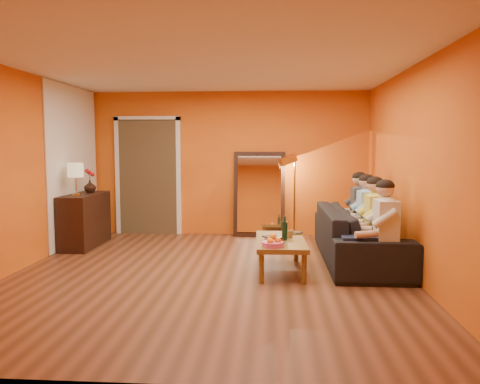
# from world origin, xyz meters

# --- Properties ---
(room_shell) EXTENTS (5.00, 5.50, 2.60)m
(room_shell) POSITION_xyz_m (0.00, 0.37, 1.30)
(room_shell) COLOR brown
(room_shell) RESTS_ON ground
(white_accent) EXTENTS (0.02, 1.90, 2.58)m
(white_accent) POSITION_xyz_m (-2.48, 1.75, 1.30)
(white_accent) COLOR white
(white_accent) RESTS_ON wall_left
(doorway_recess) EXTENTS (1.06, 0.30, 2.10)m
(doorway_recess) POSITION_xyz_m (-1.50, 2.83, 1.05)
(doorway_recess) COLOR #3F2D19
(doorway_recess) RESTS_ON floor
(door_jamb_left) EXTENTS (0.08, 0.06, 2.20)m
(door_jamb_left) POSITION_xyz_m (-2.07, 2.71, 1.05)
(door_jamb_left) COLOR white
(door_jamb_left) RESTS_ON wall_back
(door_jamb_right) EXTENTS (0.08, 0.06, 2.20)m
(door_jamb_right) POSITION_xyz_m (-0.93, 2.71, 1.05)
(door_jamb_right) COLOR white
(door_jamb_right) RESTS_ON wall_back
(door_header) EXTENTS (1.22, 0.06, 0.08)m
(door_header) POSITION_xyz_m (-1.50, 2.71, 2.12)
(door_header) COLOR white
(door_header) RESTS_ON wall_back
(mirror_frame) EXTENTS (0.92, 0.27, 1.51)m
(mirror_frame) POSITION_xyz_m (0.55, 2.63, 0.76)
(mirror_frame) COLOR black
(mirror_frame) RESTS_ON floor
(mirror_glass) EXTENTS (0.78, 0.21, 1.35)m
(mirror_glass) POSITION_xyz_m (0.55, 2.59, 0.76)
(mirror_glass) COLOR white
(mirror_glass) RESTS_ON mirror_frame
(sideboard) EXTENTS (0.44, 1.18, 0.85)m
(sideboard) POSITION_xyz_m (-2.24, 1.55, 0.42)
(sideboard) COLOR black
(sideboard) RESTS_ON floor
(table_lamp) EXTENTS (0.24, 0.24, 0.51)m
(table_lamp) POSITION_xyz_m (-2.24, 1.25, 1.10)
(table_lamp) COLOR beige
(table_lamp) RESTS_ON sideboard
(sofa) EXTENTS (2.54, 0.99, 0.74)m
(sofa) POSITION_xyz_m (2.00, 0.84, 0.37)
(sofa) COLOR black
(sofa) RESTS_ON floor
(coffee_table) EXTENTS (0.66, 1.24, 0.42)m
(coffee_table) POSITION_xyz_m (0.89, 0.20, 0.21)
(coffee_table) COLOR brown
(coffee_table) RESTS_ON floor
(floor_lamp) EXTENTS (0.36, 0.32, 1.44)m
(floor_lamp) POSITION_xyz_m (1.17, 2.35, 0.72)
(floor_lamp) COLOR #C38639
(floor_lamp) RESTS_ON floor
(dog) EXTENTS (0.35, 0.54, 0.63)m
(dog) POSITION_xyz_m (2.10, 0.32, 0.31)
(dog) COLOR #925E42
(dog) RESTS_ON floor
(person_far_left) EXTENTS (0.70, 0.44, 1.22)m
(person_far_left) POSITION_xyz_m (2.13, -0.16, 0.61)
(person_far_left) COLOR beige
(person_far_left) RESTS_ON sofa
(person_mid_left) EXTENTS (0.70, 0.44, 1.22)m
(person_mid_left) POSITION_xyz_m (2.13, 0.39, 0.61)
(person_mid_left) COLOR gold
(person_mid_left) RESTS_ON sofa
(person_mid_right) EXTENTS (0.70, 0.44, 1.22)m
(person_mid_right) POSITION_xyz_m (2.13, 0.94, 0.61)
(person_mid_right) COLOR #8DB6DA
(person_mid_right) RESTS_ON sofa
(person_far_right) EXTENTS (0.70, 0.44, 1.22)m
(person_far_right) POSITION_xyz_m (2.13, 1.49, 0.61)
(person_far_right) COLOR #323237
(person_far_right) RESTS_ON sofa
(fruit_bowl) EXTENTS (0.26, 0.26, 0.16)m
(fruit_bowl) POSITION_xyz_m (0.79, -0.25, 0.50)
(fruit_bowl) COLOR #DF4E8C
(fruit_bowl) RESTS_ON coffee_table
(wine_bottle) EXTENTS (0.07, 0.07, 0.31)m
(wine_bottle) POSITION_xyz_m (0.94, 0.15, 0.58)
(wine_bottle) COLOR black
(wine_bottle) RESTS_ON coffee_table
(tumbler) EXTENTS (0.13, 0.13, 0.10)m
(tumbler) POSITION_xyz_m (1.01, 0.32, 0.47)
(tumbler) COLOR #B27F3F
(tumbler) RESTS_ON coffee_table
(laptop) EXTENTS (0.31, 0.22, 0.02)m
(laptop) POSITION_xyz_m (1.07, 0.55, 0.43)
(laptop) COLOR black
(laptop) RESTS_ON coffee_table
(book_lower) EXTENTS (0.25, 0.31, 0.03)m
(book_lower) POSITION_xyz_m (0.71, 0.00, 0.43)
(book_lower) COLOR black
(book_lower) RESTS_ON coffee_table
(book_mid) EXTENTS (0.25, 0.29, 0.02)m
(book_mid) POSITION_xyz_m (0.72, 0.01, 0.45)
(book_mid) COLOR #B11415
(book_mid) RESTS_ON book_lower
(book_upper) EXTENTS (0.28, 0.30, 0.02)m
(book_upper) POSITION_xyz_m (0.71, -0.01, 0.48)
(book_upper) COLOR black
(book_upper) RESTS_ON book_mid
(vase) EXTENTS (0.20, 0.20, 0.20)m
(vase) POSITION_xyz_m (-2.24, 1.80, 0.95)
(vase) COLOR black
(vase) RESTS_ON sideboard
(flowers) EXTENTS (0.17, 0.17, 0.39)m
(flowers) POSITION_xyz_m (-2.24, 1.80, 1.17)
(flowers) COLOR #B11415
(flowers) RESTS_ON vase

